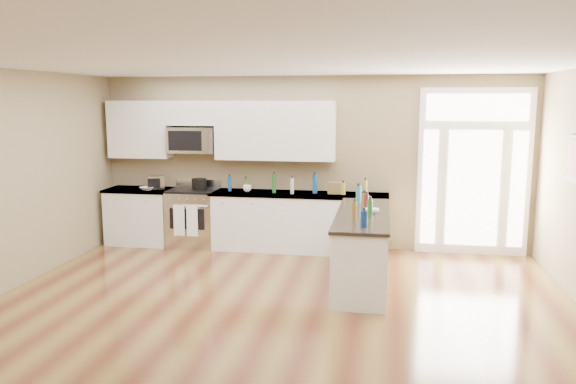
{
  "coord_description": "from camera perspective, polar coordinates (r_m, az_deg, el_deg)",
  "views": [
    {
      "loc": [
        1.19,
        -5.06,
        2.39
      ],
      "look_at": [
        -0.04,
        2.0,
        1.23
      ],
      "focal_mm": 35.0,
      "sensor_mm": 36.0,
      "label": 1
    }
  ],
  "objects": [
    {
      "name": "upper_cabinet_left",
      "position": [
        9.79,
        -14.79,
        6.17
      ],
      "size": [
        1.04,
        0.33,
        0.95
      ],
      "primitive_type": "cube",
      "color": "silver",
      "rests_on": "room_shell"
    },
    {
      "name": "stockpot",
      "position": [
        9.43,
        -9.01,
        0.88
      ],
      "size": [
        0.32,
        0.32,
        0.19
      ],
      "primitive_type": "cylinder",
      "rotation": [
        0.0,
        0.0,
        -0.37
      ],
      "color": "black",
      "rests_on": "kitchen_range"
    },
    {
      "name": "bowl_peninsula",
      "position": [
        7.46,
        8.53,
        -1.9
      ],
      "size": [
        0.21,
        0.21,
        0.06
      ],
      "primitive_type": "imported",
      "rotation": [
        0.0,
        0.0,
        0.17
      ],
      "color": "white",
      "rests_on": "peninsula_cabinet"
    },
    {
      "name": "peninsula_cabinet",
      "position": [
        7.56,
        7.56,
        -5.87
      ],
      "size": [
        0.69,
        2.32,
        0.94
      ],
      "color": "silver",
      "rests_on": "ground"
    },
    {
      "name": "back_cabinet_left",
      "position": [
        9.84,
        -14.74,
        -2.55
      ],
      "size": [
        1.1,
        0.66,
        0.94
      ],
      "color": "silver",
      "rests_on": "ground"
    },
    {
      "name": "bowl_left",
      "position": [
        9.55,
        -14.12,
        0.35
      ],
      "size": [
        0.27,
        0.27,
        0.05
      ],
      "primitive_type": "imported",
      "rotation": [
        0.0,
        0.0,
        -0.33
      ],
      "color": "white",
      "rests_on": "back_cabinet_left"
    },
    {
      "name": "toaster_oven",
      "position": [
        9.62,
        -13.19,
        0.95
      ],
      "size": [
        0.32,
        0.28,
        0.22
      ],
      "primitive_type": "cube",
      "rotation": [
        0.0,
        0.0,
        0.36
      ],
      "color": "silver",
      "rests_on": "back_cabinet_left"
    },
    {
      "name": "cardboard_box",
      "position": [
        8.94,
        4.78,
        0.42
      ],
      "size": [
        0.23,
        0.17,
        0.18
      ],
      "primitive_type": "cube",
      "rotation": [
        0.0,
        0.0,
        0.06
      ],
      "color": "brown",
      "rests_on": "back_cabinet_right"
    },
    {
      "name": "cup_counter",
      "position": [
        9.13,
        -4.16,
        0.37
      ],
      "size": [
        0.17,
        0.17,
        0.11
      ],
      "primitive_type": "imported",
      "rotation": [
        0.0,
        0.0,
        -0.26
      ],
      "color": "white",
      "rests_on": "back_cabinet_right"
    },
    {
      "name": "kitchen_range",
      "position": [
        9.48,
        -9.55,
        -2.56
      ],
      "size": [
        0.79,
        0.7,
        1.08
      ],
      "color": "silver",
      "rests_on": "ground"
    },
    {
      "name": "entry_door",
      "position": [
        9.18,
        18.32,
        1.92
      ],
      "size": [
        1.7,
        0.1,
        2.6
      ],
      "color": "white",
      "rests_on": "ground"
    },
    {
      "name": "counter_bottles",
      "position": [
        8.23,
        3.94,
        -0.14
      ],
      "size": [
        2.38,
        2.45,
        0.3
      ],
      "color": "#19591E",
      "rests_on": "back_cabinet_right"
    },
    {
      "name": "back_cabinet_right",
      "position": [
        9.07,
        1.1,
        -3.24
      ],
      "size": [
        2.85,
        0.66,
        0.94
      ],
      "color": "silver",
      "rests_on": "ground"
    },
    {
      "name": "upper_cabinet_short",
      "position": [
        9.43,
        -9.67,
        7.91
      ],
      "size": [
        0.82,
        0.33,
        0.4
      ],
      "primitive_type": "cube",
      "color": "silver",
      "rests_on": "room_shell"
    },
    {
      "name": "room_shell",
      "position": [
        5.24,
        -3.34,
        1.7
      ],
      "size": [
        8.0,
        8.0,
        8.0
      ],
      "color": "#8B7958",
      "rests_on": "ground"
    },
    {
      "name": "ground",
      "position": [
        5.72,
        -3.17,
        -15.52
      ],
      "size": [
        8.0,
        8.0,
        0.0
      ],
      "primitive_type": "plane",
      "color": "#582B18"
    },
    {
      "name": "wall_art_near",
      "position": [
        7.64,
        27.2,
        2.99
      ],
      "size": [
        0.05,
        0.58,
        0.58
      ],
      "color": "black",
      "rests_on": "room_shell"
    },
    {
      "name": "microwave",
      "position": [
        9.42,
        -9.68,
        5.23
      ],
      "size": [
        0.78,
        0.41,
        0.42
      ],
      "color": "silver",
      "rests_on": "room_shell"
    },
    {
      "name": "upper_cabinet_right",
      "position": [
        9.08,
        -1.33,
        6.26
      ],
      "size": [
        1.94,
        0.33,
        0.95
      ],
      "primitive_type": "cube",
      "color": "silver",
      "rests_on": "room_shell"
    }
  ]
}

